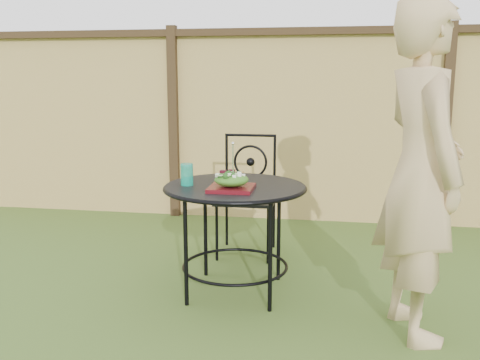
{
  "coord_description": "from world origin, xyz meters",
  "views": [
    {
      "loc": [
        0.26,
        -3.04,
        1.41
      ],
      "look_at": [
        -0.31,
        0.32,
        0.75
      ],
      "focal_mm": 40.0,
      "sensor_mm": 36.0,
      "label": 1
    }
  ],
  "objects_px": {
    "diner": "(421,171)",
    "patio_chair": "(247,191)",
    "patio_table": "(235,206)",
    "salad_plate": "(231,188)"
  },
  "relations": [
    {
      "from": "patio_chair",
      "to": "salad_plate",
      "type": "height_order",
      "value": "patio_chair"
    },
    {
      "from": "patio_chair",
      "to": "diner",
      "type": "height_order",
      "value": "diner"
    },
    {
      "from": "patio_chair",
      "to": "salad_plate",
      "type": "bearing_deg",
      "value": -86.86
    },
    {
      "from": "diner",
      "to": "salad_plate",
      "type": "xyz_separation_m",
      "value": [
        -1.07,
        0.23,
        -0.18
      ]
    },
    {
      "from": "patio_table",
      "to": "salad_plate",
      "type": "bearing_deg",
      "value": -88.28
    },
    {
      "from": "patio_table",
      "to": "patio_chair",
      "type": "distance_m",
      "value": 0.85
    },
    {
      "from": "patio_table",
      "to": "salad_plate",
      "type": "relative_size",
      "value": 3.42
    },
    {
      "from": "diner",
      "to": "patio_chair",
      "type": "bearing_deg",
      "value": 27.57
    },
    {
      "from": "patio_table",
      "to": "diner",
      "type": "xyz_separation_m",
      "value": [
        1.08,
        -0.38,
        0.33
      ]
    },
    {
      "from": "patio_chair",
      "to": "patio_table",
      "type": "bearing_deg",
      "value": -86.62
    }
  ]
}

